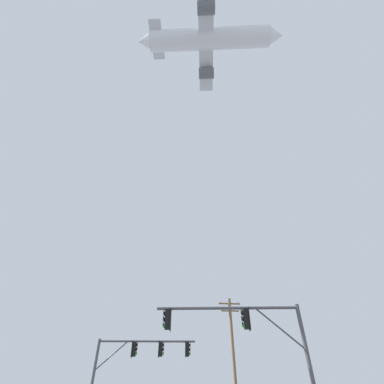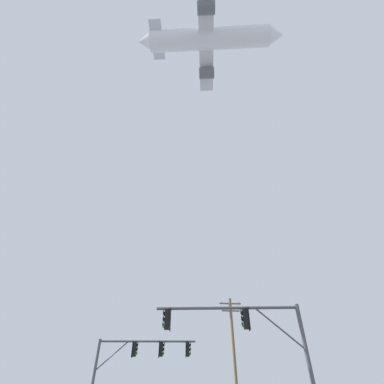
% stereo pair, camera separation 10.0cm
% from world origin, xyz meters
% --- Properties ---
extents(signal_pole_near, '(7.12, 1.00, 5.79)m').
position_xyz_m(signal_pole_near, '(3.79, 8.81, 4.43)').
color(signal_pole_near, '#4C4C51').
rests_on(signal_pole_near, ground).
extents(signal_pole_far, '(7.09, 0.74, 5.69)m').
position_xyz_m(signal_pole_far, '(-2.15, 17.65, 4.46)').
color(signal_pole_far, '#4C4C51').
rests_on(signal_pole_far, ground).
extents(utility_pole, '(2.20, 0.28, 10.65)m').
position_xyz_m(utility_pole, '(6.11, 23.82, 5.63)').
color(utility_pole, brown).
rests_on(utility_pole, ground).
extents(airplane, '(26.15, 20.21, 7.12)m').
position_xyz_m(airplane, '(4.93, 18.13, 54.44)').
color(airplane, white).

